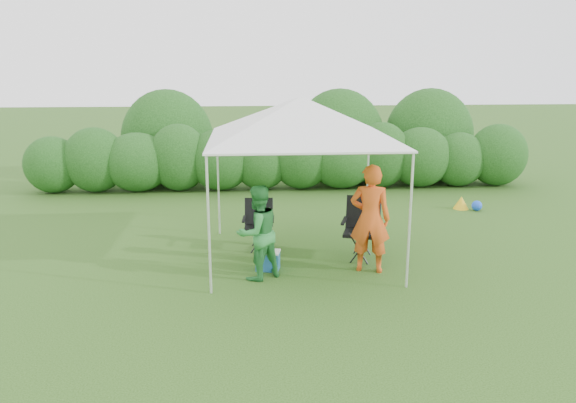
{
  "coord_description": "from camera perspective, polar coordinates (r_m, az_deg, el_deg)",
  "views": [
    {
      "loc": [
        -0.92,
        -8.93,
        3.41
      ],
      "look_at": [
        -0.23,
        0.4,
        1.05
      ],
      "focal_mm": 35.0,
      "sensor_mm": 36.0,
      "label": 1
    }
  ],
  "objects": [
    {
      "name": "bottle",
      "position": [
        9.3,
        -1.69,
        -4.41
      ],
      "size": [
        0.06,
        0.06,
        0.24
      ],
      "primitive_type": "cylinder",
      "color": "#592D0C",
      "rests_on": "cooler"
    },
    {
      "name": "hedge",
      "position": [
        15.19,
        -0.56,
        4.34
      ],
      "size": [
        13.62,
        1.53,
        1.8
      ],
      "color": "#21531A",
      "rests_on": "ground"
    },
    {
      "name": "man",
      "position": [
        9.25,
        8.34,
        -1.73
      ],
      "size": [
        0.75,
        0.6,
        1.8
      ],
      "primitive_type": "imported",
      "rotation": [
        0.0,
        0.0,
        2.86
      ],
      "color": "#DB4F18",
      "rests_on": "ground"
    },
    {
      "name": "chair_left",
      "position": [
        10.4,
        -3.01,
        -1.98
      ],
      "size": [
        0.6,
        0.55,
        0.93
      ],
      "rotation": [
        0.0,
        0.0,
        -0.07
      ],
      "color": "black",
      "rests_on": "ground"
    },
    {
      "name": "canopy",
      "position": [
        9.53,
        1.36,
        8.44
      ],
      "size": [
        3.1,
        3.1,
        2.83
      ],
      "color": "silver",
      "rests_on": "ground"
    },
    {
      "name": "woman",
      "position": [
        8.89,
        -3.1,
        -3.17
      ],
      "size": [
        0.94,
        0.89,
        1.53
      ],
      "primitive_type": "imported",
      "rotation": [
        0.0,
        0.0,
        3.73
      ],
      "color": "#2A8338",
      "rests_on": "ground"
    },
    {
      "name": "cooler",
      "position": [
        9.43,
        -2.06,
        -5.98
      ],
      "size": [
        0.44,
        0.36,
        0.33
      ],
      "rotation": [
        0.0,
        0.0,
        -0.22
      ],
      "color": "#1E578A",
      "rests_on": "ground"
    },
    {
      "name": "chair_right",
      "position": [
        9.97,
        7.54,
        -2.28
      ],
      "size": [
        0.79,
        0.75,
        1.08
      ],
      "rotation": [
        0.0,
        0.0,
        -0.3
      ],
      "color": "black",
      "rests_on": "ground"
    },
    {
      "name": "ground",
      "position": [
        9.61,
        1.57,
        -6.64
      ],
      "size": [
        70.0,
        70.0,
        0.0
      ],
      "primitive_type": "plane",
      "color": "#335B1C"
    },
    {
      "name": "lawn_toy",
      "position": [
        13.84,
        17.56,
        -0.19
      ],
      "size": [
        0.6,
        0.5,
        0.3
      ],
      "color": "gold",
      "rests_on": "ground"
    }
  ]
}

